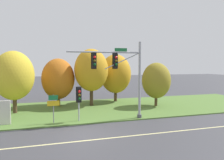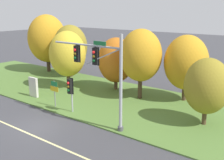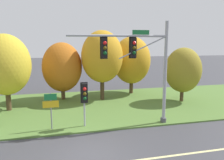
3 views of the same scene
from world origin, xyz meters
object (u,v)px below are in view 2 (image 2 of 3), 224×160
(tree_tall_centre, at_px, (141,56))
(info_kiosk, at_px, (34,87))
(route_sign_post, at_px, (54,90))
(tree_behind_signpost, at_px, (67,54))
(tree_furthest_back, at_px, (207,86))
(pedestrian_signal_near_kerb, at_px, (70,88))
(tree_nearest_road, at_px, (47,39))
(tree_right_far, at_px, (186,63))
(traffic_signal_mast, at_px, (101,68))
(tree_mid_verge, at_px, (116,60))
(tree_left_of_mast, at_px, (70,46))

(tree_tall_centre, distance_m, info_kiosk, 10.71)
(route_sign_post, distance_m, tree_behind_signpost, 6.42)
(info_kiosk, bearing_deg, tree_furthest_back, 12.99)
(pedestrian_signal_near_kerb, relative_size, tree_nearest_road, 0.38)
(tree_nearest_road, bearing_deg, tree_behind_signpost, -26.36)
(tree_right_far, relative_size, info_kiosk, 3.19)
(tree_nearest_road, bearing_deg, pedestrian_signal_near_kerb, -33.60)
(traffic_signal_mast, bearing_deg, tree_mid_verge, 120.46)
(pedestrian_signal_near_kerb, distance_m, info_kiosk, 6.06)
(tree_mid_verge, bearing_deg, pedestrian_signal_near_kerb, -81.02)
(pedestrian_signal_near_kerb, distance_m, route_sign_post, 2.14)
(route_sign_post, distance_m, tree_nearest_road, 14.86)
(traffic_signal_mast, distance_m, tree_nearest_road, 19.57)
(route_sign_post, xyz_separation_m, info_kiosk, (-3.84, 0.67, -0.59))
(tree_left_of_mast, bearing_deg, tree_right_far, -0.50)
(traffic_signal_mast, bearing_deg, tree_furthest_back, 38.28)
(info_kiosk, bearing_deg, tree_tall_centre, 35.34)
(tree_behind_signpost, relative_size, tree_right_far, 1.00)
(tree_left_of_mast, distance_m, tree_behind_signpost, 5.11)
(route_sign_post, relative_size, tree_right_far, 0.38)
(tree_behind_signpost, relative_size, info_kiosk, 3.20)
(tree_left_of_mast, distance_m, tree_furthest_back, 19.10)
(tree_left_of_mast, bearing_deg, tree_mid_verge, -7.74)
(traffic_signal_mast, distance_m, tree_mid_verge, 9.50)
(tree_mid_verge, relative_size, tree_tall_centre, 0.83)
(tree_left_of_mast, distance_m, info_kiosk, 9.08)
(tree_left_of_mast, distance_m, tree_right_far, 15.04)
(tree_behind_signpost, height_order, tree_right_far, tree_behind_signpost)
(tree_tall_centre, distance_m, tree_right_far, 4.13)
(pedestrian_signal_near_kerb, distance_m, tree_left_of_mast, 12.73)
(tree_nearest_road, xyz_separation_m, tree_mid_verge, (12.38, -1.28, -1.31))
(pedestrian_signal_near_kerb, height_order, tree_left_of_mast, tree_left_of_mast)
(tree_furthest_back, bearing_deg, tree_right_far, 128.88)
(pedestrian_signal_near_kerb, height_order, tree_behind_signpost, tree_behind_signpost)
(tree_left_of_mast, height_order, tree_furthest_back, tree_left_of_mast)
(pedestrian_signal_near_kerb, bearing_deg, tree_left_of_mast, 135.67)
(tree_mid_verge, xyz_separation_m, tree_tall_centre, (3.66, -1.06, 1.00))
(tree_nearest_road, relative_size, tree_mid_verge, 1.39)
(tree_furthest_back, xyz_separation_m, info_kiosk, (-15.43, -3.56, -1.97))
(tree_mid_verge, height_order, info_kiosk, tree_mid_verge)
(tree_nearest_road, bearing_deg, tree_left_of_mast, -2.79)
(tree_mid_verge, relative_size, info_kiosk, 2.87)
(tree_nearest_road, distance_m, tree_right_far, 19.64)
(tree_nearest_road, bearing_deg, info_kiosk, -47.04)
(tree_nearest_road, distance_m, tree_left_of_mast, 4.63)
(tree_mid_verge, distance_m, info_kiosk, 8.67)
(tree_furthest_back, bearing_deg, traffic_signal_mast, -141.72)
(tree_nearest_road, xyz_separation_m, tree_furthest_back, (23.12, -4.70, -1.49))
(traffic_signal_mast, relative_size, tree_furthest_back, 1.35)
(tree_furthest_back, height_order, info_kiosk, tree_furthest_back)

